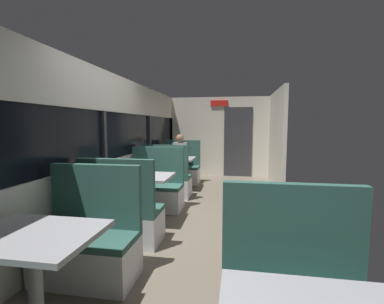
# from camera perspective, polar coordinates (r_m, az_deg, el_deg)

# --- Properties ---
(ground_plane) EXTENTS (3.30, 9.20, 0.02)m
(ground_plane) POSITION_cam_1_polar(r_m,az_deg,el_deg) (4.01, 1.57, -16.23)
(ground_plane) COLOR #665B4C
(carriage_window_panel_left) EXTENTS (0.09, 8.48, 2.30)m
(carriage_window_panel_left) POSITION_cam_1_polar(r_m,az_deg,el_deg) (4.19, -18.44, 0.21)
(carriage_window_panel_left) COLOR beige
(carriage_window_panel_left) RESTS_ON ground_plane
(carriage_end_bulkhead) EXTENTS (2.90, 0.11, 2.30)m
(carriage_end_bulkhead) POSITION_cam_1_polar(r_m,az_deg,el_deg) (7.90, 6.21, 3.18)
(carriage_end_bulkhead) COLOR beige
(carriage_end_bulkhead) RESTS_ON ground_plane
(carriage_aisle_panel_right) EXTENTS (0.08, 2.40, 2.30)m
(carriage_aisle_panel_right) POSITION_cam_1_polar(r_m,az_deg,el_deg) (6.76, 17.49, 2.61)
(carriage_aisle_panel_right) COLOR beige
(carriage_aisle_panel_right) RESTS_ON ground_plane
(dining_table_near_window) EXTENTS (0.90, 0.70, 0.74)m
(dining_table_near_window) POSITION_cam_1_polar(r_m,az_deg,el_deg) (2.29, -30.80, -16.97)
(dining_table_near_window) COLOR #9E9EA3
(dining_table_near_window) RESTS_ON ground_plane
(bench_near_window_facing_entry) EXTENTS (0.95, 0.50, 1.10)m
(bench_near_window_facing_entry) POSITION_cam_1_polar(r_m,az_deg,el_deg) (2.93, -21.17, -18.05)
(bench_near_window_facing_entry) COLOR silver
(bench_near_window_facing_entry) RESTS_ON ground_plane
(dining_table_mid_window) EXTENTS (0.90, 0.70, 0.74)m
(dining_table_mid_window) POSITION_cam_1_polar(r_m,az_deg,el_deg) (4.13, -10.70, -6.27)
(dining_table_mid_window) COLOR #9E9EA3
(dining_table_mid_window) RESTS_ON ground_plane
(bench_mid_window_facing_end) EXTENTS (0.95, 0.50, 1.10)m
(bench_mid_window_facing_end) POSITION_cam_1_polar(r_m,az_deg,el_deg) (3.58, -14.56, -13.39)
(bench_mid_window_facing_end) COLOR silver
(bench_mid_window_facing_end) RESTS_ON ground_plane
(bench_mid_window_facing_entry) EXTENTS (0.95, 0.50, 1.10)m
(bench_mid_window_facing_entry) POSITION_cam_1_polar(r_m,az_deg,el_deg) (4.84, -7.75, -8.20)
(bench_mid_window_facing_entry) COLOR silver
(bench_mid_window_facing_entry) RESTS_ON ground_plane
(dining_table_far_window) EXTENTS (0.90, 0.70, 0.74)m
(dining_table_far_window) POSITION_cam_1_polar(r_m,az_deg,el_deg) (6.19, -3.71, -2.15)
(dining_table_far_window) COLOR #9E9EA3
(dining_table_far_window) RESTS_ON ground_plane
(bench_far_window_facing_end) EXTENTS (0.95, 0.50, 1.10)m
(bench_far_window_facing_end) POSITION_cam_1_polar(r_m,az_deg,el_deg) (5.58, -5.34, -6.29)
(bench_far_window_facing_end) COLOR silver
(bench_far_window_facing_end) RESTS_ON ground_plane
(bench_far_window_facing_entry) EXTENTS (0.95, 0.50, 1.10)m
(bench_far_window_facing_entry) POSITION_cam_1_polar(r_m,az_deg,el_deg) (6.92, -2.37, -3.91)
(bench_far_window_facing_entry) COLOR silver
(bench_far_window_facing_entry) RESTS_ON ground_plane
(seated_passenger) EXTENTS (0.47, 0.55, 1.26)m
(seated_passenger) POSITION_cam_1_polar(r_m,az_deg,el_deg) (6.82, -2.51, -2.28)
(seated_passenger) COLOR #26262D
(seated_passenger) RESTS_ON ground_plane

